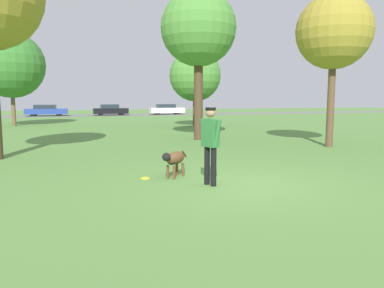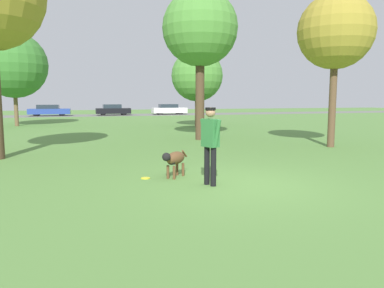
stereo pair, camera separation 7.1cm
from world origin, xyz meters
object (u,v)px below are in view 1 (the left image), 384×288
tree_far_left (11,65)px  parked_car_white (167,109)px  tree_mid_center (199,29)px  tree_near_right (334,32)px  dog (174,159)px  parked_car_black (110,110)px  tree_far_right (195,76)px  frisbee (145,178)px  person (210,139)px  parked_car_blue (46,110)px

tree_far_left → parked_car_white: tree_far_left is taller
tree_mid_center → tree_near_right: (4.24, -4.24, -0.60)m
tree_far_left → parked_car_white: size_ratio=1.56×
dog → tree_near_right: size_ratio=0.15×
dog → tree_mid_center: tree_mid_center is taller
tree_near_right → parked_car_black: (-5.55, 32.53, -3.96)m
parked_car_white → tree_mid_center: bearing=-100.0°
tree_far_right → tree_mid_center: tree_mid_center is taller
tree_far_left → frisbee: bearing=-74.8°
tree_mid_center → tree_far_left: bearing=127.7°
parked_car_white → parked_car_black: bearing=-176.6°
person → parked_car_white: 38.69m
person → tree_mid_center: size_ratio=0.25×
dog → tree_mid_center: 10.00m
dog → parked_car_blue: bearing=-127.3°
frisbee → parked_car_blue: bearing=96.7°
tree_near_right → parked_car_blue: bearing=111.1°
person → parked_car_white: (8.51, 37.74, -0.42)m
tree_mid_center → parked_car_black: 28.69m
person → tree_mid_center: tree_mid_center is taller
person → tree_far_left: size_ratio=0.27×
frisbee → tree_far_right: bearing=67.5°
tree_mid_center → parked_car_black: tree_mid_center is taller
parked_car_blue → parked_car_black: size_ratio=1.14×
tree_far_left → parked_car_blue: size_ratio=1.46×
dog → parked_car_blue: (-5.00, 36.71, 0.17)m
dog → parked_car_black: bearing=-138.4°
person → tree_near_right: size_ratio=0.29×
tree_near_right → parked_car_white: (1.40, 32.81, -3.96)m
parked_car_white → tree_far_left: bearing=-132.7°
tree_far_right → tree_near_right: size_ratio=0.88×
dog → parked_car_white: (9.07, 36.69, 0.16)m
tree_far_right → tree_mid_center: bearing=-107.5°
person → frisbee: person is taller
dog → tree_far_right: 17.73m
tree_far_right → tree_near_right: tree_near_right is taller
tree_near_right → tree_far_right: bearing=97.5°
tree_mid_center → tree_far_left: size_ratio=1.05×
dog → tree_mid_center: bearing=-158.0°
tree_near_right → parked_car_black: tree_near_right is taller
tree_mid_center → parked_car_blue: 30.16m
parked_car_black → tree_mid_center: bearing=-87.0°
frisbee → tree_far_left: tree_far_left is taller
dog → tree_far_right: tree_far_right is taller
dog → parked_car_black: 36.47m
parked_car_blue → parked_car_white: (14.07, -0.02, -0.01)m
tree_mid_center → dog: bearing=-112.9°
tree_far_right → tree_mid_center: size_ratio=0.77×
parked_car_white → frisbee: bearing=-103.8°
tree_far_left → tree_near_right: 21.88m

